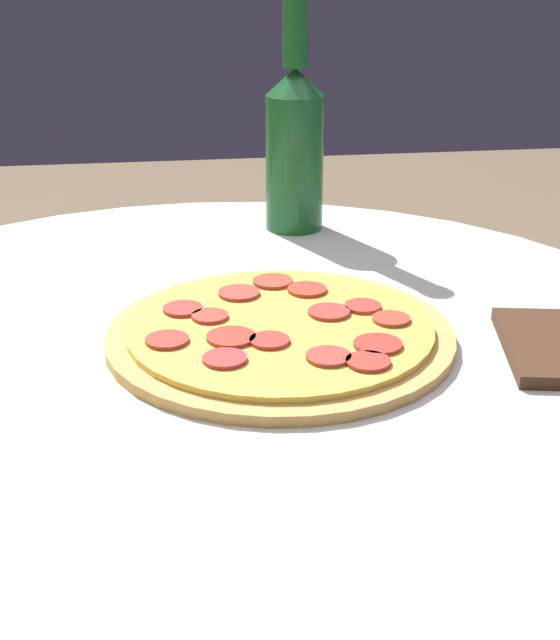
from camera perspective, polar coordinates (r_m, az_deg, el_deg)
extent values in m
cylinder|color=silver|center=(0.81, -3.90, -2.35)|extent=(0.93, 0.93, 0.02)
cylinder|color=tan|center=(0.81, 0.00, -0.98)|extent=(0.31, 0.31, 0.01)
cylinder|color=#E0BC4C|center=(0.80, 0.00, -0.46)|extent=(0.28, 0.28, 0.01)
cylinder|color=#A9342A|center=(0.77, -3.15, -1.10)|extent=(0.04, 0.04, 0.00)
cylinder|color=#AE3C32|center=(0.87, -2.64, 1.74)|extent=(0.04, 0.04, 0.00)
cylinder|color=#AD342D|center=(0.84, -6.23, 0.72)|extent=(0.04, 0.04, 0.00)
cylinder|color=#A53A2E|center=(0.82, -4.51, 0.25)|extent=(0.03, 0.03, 0.00)
cylinder|color=#A43F2E|center=(0.90, -0.46, 2.49)|extent=(0.04, 0.04, 0.00)
cylinder|color=#B4352D|center=(0.77, -0.68, -1.32)|extent=(0.04, 0.04, 0.00)
cylinder|color=#A83C33|center=(0.74, 3.12, -2.35)|extent=(0.04, 0.04, 0.00)
cylinder|color=#A03E2B|center=(0.81, 7.14, 0.07)|extent=(0.03, 0.03, 0.00)
cylinder|color=#AC3832|center=(0.82, 3.15, 0.52)|extent=(0.04, 0.04, 0.00)
cylinder|color=#B33728|center=(0.88, 1.75, 1.97)|extent=(0.04, 0.04, 0.00)
cylinder|color=#B73435|center=(0.73, -3.75, -2.50)|extent=(0.04, 0.04, 0.00)
cylinder|color=#B9332B|center=(0.76, 6.28, -1.56)|extent=(0.04, 0.04, 0.00)
cylinder|color=#AA362C|center=(0.73, 5.66, -2.67)|extent=(0.04, 0.04, 0.00)
cylinder|color=#AE3328|center=(0.77, -7.24, -1.27)|extent=(0.04, 0.04, 0.00)
cylinder|color=#AD382C|center=(0.84, 5.32, 0.88)|extent=(0.03, 0.03, 0.00)
cylinder|color=#195628|center=(1.10, 0.93, 9.99)|extent=(0.07, 0.07, 0.16)
cone|color=#195628|center=(1.09, 0.96, 15.02)|extent=(0.07, 0.07, 0.03)
cylinder|color=#195628|center=(1.08, 0.99, 18.32)|extent=(0.03, 0.03, 0.09)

